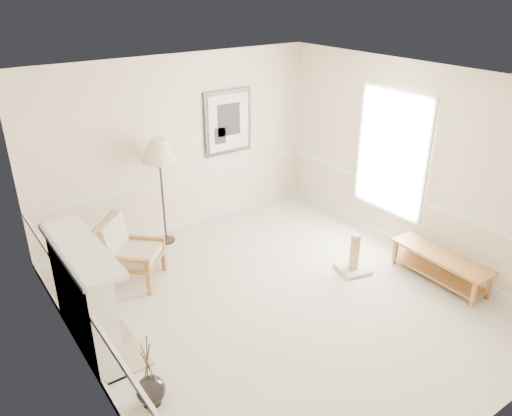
{
  "coord_description": "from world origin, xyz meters",
  "views": [
    {
      "loc": [
        -3.47,
        -4.33,
        3.95
      ],
      "look_at": [
        0.1,
        0.7,
        1.08
      ],
      "focal_mm": 35.0,
      "sensor_mm": 36.0,
      "label": 1
    }
  ],
  "objects": [
    {
      "name": "fireplace",
      "position": [
        -2.34,
        0.6,
        0.64
      ],
      "size": [
        0.64,
        1.64,
        1.31
      ],
      "color": "white",
      "rests_on": "ground"
    },
    {
      "name": "scratching_post",
      "position": [
        1.35,
        -0.03,
        0.19
      ],
      "size": [
        0.52,
        0.52,
        0.61
      ],
      "rotation": [
        0.0,
        0.0,
        -0.24
      ],
      "color": "silver",
      "rests_on": "ground"
    },
    {
      "name": "floor_vase",
      "position": [
        -2.15,
        -0.64,
        0.16
      ],
      "size": [
        0.3,
        0.3,
        0.87
      ],
      "rotation": [
        0.0,
        0.0,
        -0.2
      ],
      "color": "black",
      "rests_on": "ground"
    },
    {
      "name": "ground",
      "position": [
        0.0,
        0.0,
        0.0
      ],
      "size": [
        5.5,
        5.5,
        0.0
      ],
      "primitive_type": "plane",
      "color": "silver",
      "rests_on": "ground"
    },
    {
      "name": "bench",
      "position": [
        2.15,
        -0.91,
        0.28
      ],
      "size": [
        0.47,
        1.46,
        0.42
      ],
      "rotation": [
        0.0,
        0.0,
        -0.02
      ],
      "color": "#9E6733",
      "rests_on": "ground"
    },
    {
      "name": "floor_lamp",
      "position": [
        -0.5,
        2.4,
        1.51
      ],
      "size": [
        0.61,
        0.61,
        1.73
      ],
      "rotation": [
        0.0,
        0.0,
        -0.12
      ],
      "color": "black",
      "rests_on": "ground"
    },
    {
      "name": "armchair",
      "position": [
        -1.44,
        1.66,
        0.51
      ],
      "size": [
        1.03,
        1.03,
        0.94
      ],
      "rotation": [
        0.0,
        0.0,
        0.8
      ],
      "color": "#9E6733",
      "rests_on": "ground"
    },
    {
      "name": "room",
      "position": [
        0.14,
        0.08,
        1.87
      ],
      "size": [
        5.04,
        5.54,
        2.92
      ],
      "color": "beige",
      "rests_on": "ground"
    }
  ]
}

